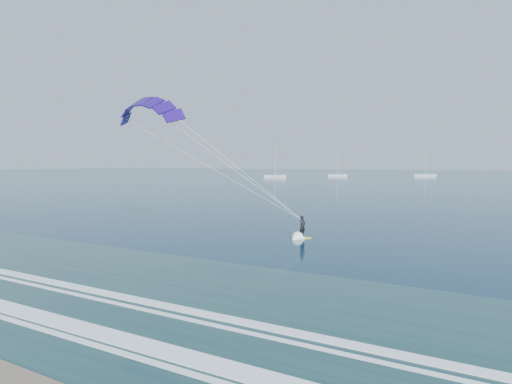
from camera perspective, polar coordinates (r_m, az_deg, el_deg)
The scene contains 4 objects.
kitesurfer_rig at distance 41.39m, azimuth -4.37°, elevation 4.00°, with size 17.82×9.72×13.88m.
sailboat_0 at distance 212.76m, azimuth 2.40°, elevation 1.99°, with size 10.25×2.40×13.72m.
sailboat_1 at distance 231.70m, azimuth 10.16°, elevation 2.07°, with size 8.98×2.40×12.29m.
sailboat_2 at distance 244.22m, azimuth 20.38°, elevation 1.98°, with size 9.95×2.40×13.24m.
Camera 1 is at (20.93, -6.68, 6.86)m, focal length 32.00 mm.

